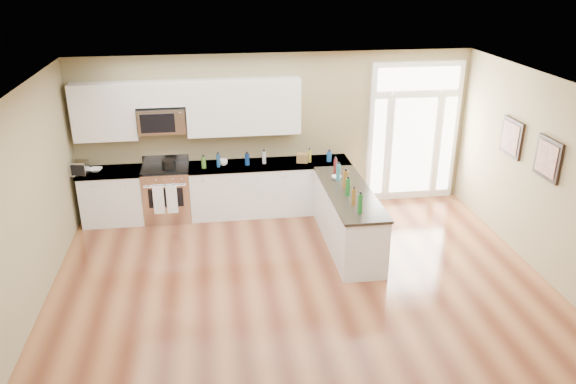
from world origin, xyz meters
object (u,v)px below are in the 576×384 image
(peninsula_cabinet, at_px, (348,220))
(kitchen_range, at_px, (167,193))
(toaster_oven, at_px, (79,168))
(stockpot, at_px, (169,164))

(peninsula_cabinet, distance_m, kitchen_range, 3.23)
(peninsula_cabinet, distance_m, toaster_oven, 4.52)
(peninsula_cabinet, xyz_separation_m, kitchen_range, (-2.89, 1.45, 0.04))
(kitchen_range, distance_m, toaster_oven, 1.51)
(stockpot, bearing_deg, kitchen_range, 133.23)
(peninsula_cabinet, bearing_deg, stockpot, 154.09)
(kitchen_range, bearing_deg, toaster_oven, -174.92)
(kitchen_range, height_order, toaster_oven, toaster_oven)
(stockpot, height_order, toaster_oven, toaster_oven)
(peninsula_cabinet, bearing_deg, toaster_oven, 162.77)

